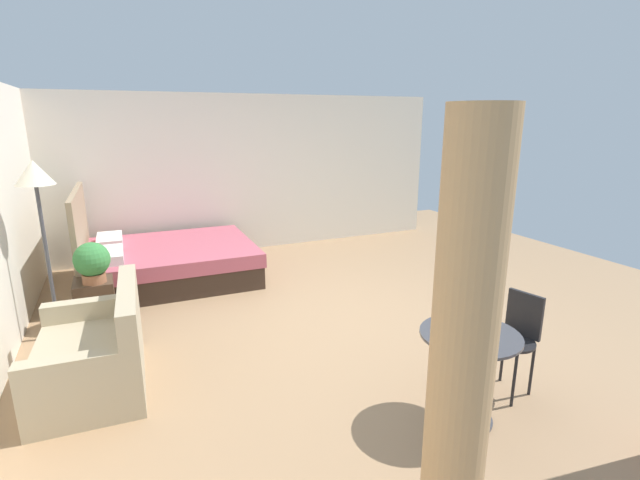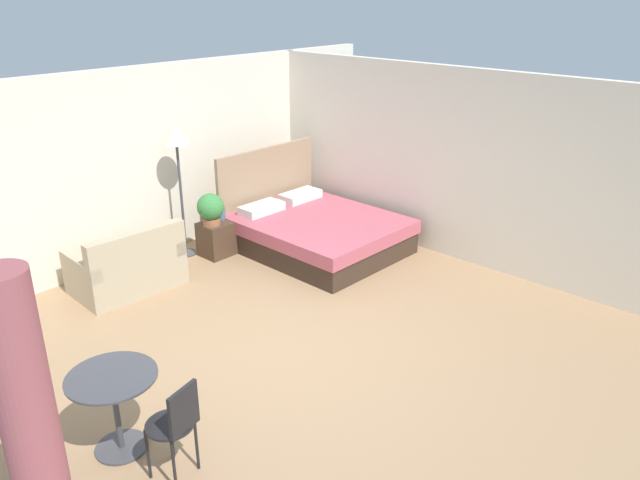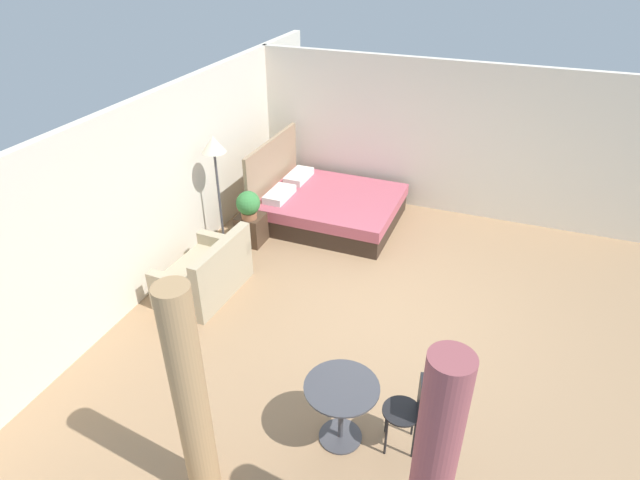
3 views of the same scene
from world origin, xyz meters
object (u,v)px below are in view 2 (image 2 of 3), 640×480
bed (315,230)px  balcony_table (115,398)px  couch (128,268)px  cafe_chair_near_window (176,422)px  nightstand (218,238)px  floor_lamp (177,146)px  potted_plant (211,208)px  vase (221,213)px

bed → balcony_table: 4.40m
couch → cafe_chair_near_window: couch is taller
nightstand → floor_lamp: (-0.29, 0.35, 1.29)m
potted_plant → floor_lamp: (-0.19, 0.37, 0.82)m
floor_lamp → cafe_chair_near_window: (-2.58, -3.47, -1.02)m
nightstand → potted_plant: (-0.10, -0.02, 0.47)m
bed → balcony_table: bed is taller
couch → potted_plant: potted_plant is taller
bed → couch: bed is taller
potted_plant → nightstand: bearing=12.7°
balcony_table → cafe_chair_near_window: size_ratio=0.85×
potted_plant → vase: potted_plant is taller
vase → nightstand: bearing=-157.6°
potted_plant → floor_lamp: floor_lamp is taller
nightstand → potted_plant: potted_plant is taller
nightstand → floor_lamp: floor_lamp is taller
bed → potted_plant: (-1.16, 0.83, 0.43)m
vase → floor_lamp: bearing=144.1°
bed → cafe_chair_near_window: size_ratio=2.66×
nightstand → floor_lamp: size_ratio=0.26×
floor_lamp → cafe_chair_near_window: bearing=-126.6°
bed → floor_lamp: size_ratio=1.23×
nightstand → vase: vase is taller
potted_plant → balcony_table: 3.83m
nightstand → cafe_chair_near_window: bearing=-132.6°
couch → cafe_chair_near_window: bearing=-115.3°
cafe_chair_near_window → couch: bearing=64.7°
couch → balcony_table: 2.95m
couch → balcony_table: (-1.60, -2.47, 0.21)m
vase → balcony_table: (-3.13, -2.55, -0.07)m
floor_lamp → bed: bearing=-41.5°
bed → potted_plant: bearing=144.5°
balcony_table → floor_lamp: bearing=46.4°
vase → bed: bearing=-43.7°
bed → balcony_table: (-4.07, -1.66, 0.21)m
floor_lamp → cafe_chair_near_window: floor_lamp is taller
potted_plant → floor_lamp: size_ratio=0.25×
bed → balcony_table: size_ratio=3.13×
couch → potted_plant: 1.38m
balcony_table → potted_plant: bearing=40.4°
couch → balcony_table: couch is taller
balcony_table → vase: bearing=39.2°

